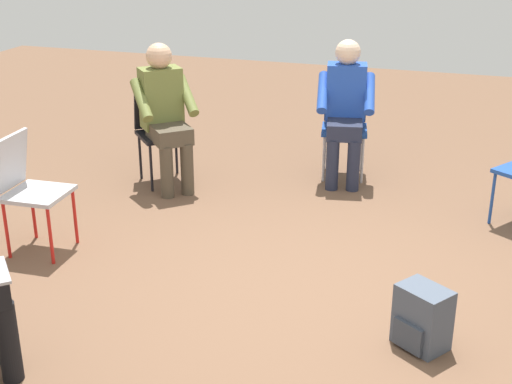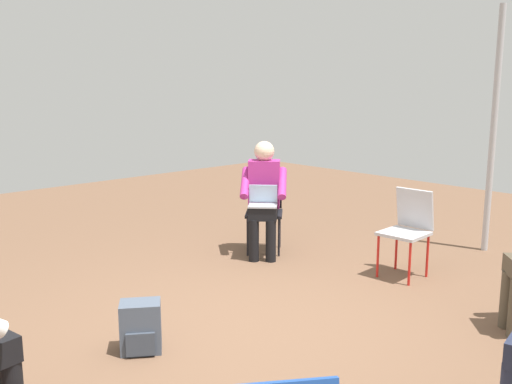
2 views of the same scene
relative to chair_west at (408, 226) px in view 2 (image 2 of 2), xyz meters
name	(u,v)px [view 2 (image 2 of 2)]	position (x,y,z in m)	size (l,w,h in m)	color
ground_plane	(252,335)	(2.03, -0.03, -0.50)	(14.00, 14.00, 0.00)	brown
chair_west	(408,226)	(0.00, 0.00, 0.00)	(0.45, 0.42, 0.85)	#B7B7BC
chair_southwest	(264,207)	(0.40, -1.58, 0.00)	(0.59, 0.58, 0.85)	black
person_with_laptop	(264,192)	(0.53, -1.46, 0.20)	(0.64, 0.64, 1.24)	black
backpack_near_laptop_user	(141,330)	(2.76, -0.38, -0.34)	(0.34, 0.32, 0.36)	#475160
tent_pole_near	(493,131)	(-1.40, 0.13, 0.84)	(0.07, 0.07, 2.68)	#B2B2B7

